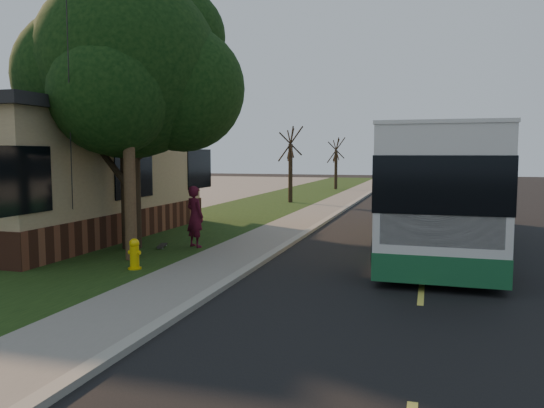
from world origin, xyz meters
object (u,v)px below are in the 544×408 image
Objects in this scene: utility_pole at (127,82)px; traffic_signal at (386,149)px; dumpster at (50,222)px; distant_car at (413,180)px; leafy_tree at (132,71)px; bare_tree_far at (336,164)px; fire_hydrant at (134,254)px; transit_bus at (438,184)px; skateboarder at (195,217)px; bare_tree_near at (290,166)px; skateboard_main at (162,245)px.

traffic_signal is at bearing 83.42° from utility_pole.
distant_car is (9.92, 28.56, 0.10)m from dumpster.
bare_tree_far is at bearing 87.55° from leafy_tree.
fire_hydrant is 31.63m from distant_car.
bare_tree_far is at bearing -162.12° from distant_car.
transit_bus reaches higher than skateboarder.
bare_tree_far is (0.50, 12.00, -0.15)m from bare_tree_near.
bare_tree_far is at bearing 89.14° from skateboard_main.
traffic_signal is (4.67, 31.35, -2.00)m from leafy_tree.
dumpster is (-2.95, -0.05, -4.45)m from leafy_tree.
utility_pole is 0.70× the size of transit_bus.
traffic_signal is 1.14× the size of distant_car.
skateboarder reaches higher than distant_car.
skateboard_main is 0.44× the size of dumpster.
skateboard_main is at bearing 13.88° from leafy_tree.
utility_pole is 1.94m from leafy_tree.
transit_bus is 24.87m from distant_car.
traffic_signal is 3.04× the size of skateboarder.
fire_hydrant is 0.15× the size of distant_car.
bare_tree_near reaches higher than transit_bus.
utility_pole is 11.51× the size of skateboard_main.
leafy_tree is 29.67m from distant_car.
bare_tree_near is 5.46× the size of skateboard_main.
traffic_signal is at bearing 97.91° from transit_bus.
bare_tree_far is at bearing 89.40° from utility_pole.
bare_tree_far reaches higher than fire_hydrant.
utility_pole is at bearing 125.38° from fire_hydrant.
skateboarder is (0.50, -26.82, -1.03)m from bare_tree_far.
bare_tree_near reaches higher than bare_tree_far.
bare_tree_near is 16.52m from traffic_signal.
fire_hydrant is at bearing -93.24° from distant_car.
transit_bus is 8.68m from skateboard_main.
utility_pole reaches higher than distant_car.
traffic_signal reaches higher than skateboard_main.
dumpster is at bearing -103.23° from bare_tree_near.
utility_pole is 29.13m from bare_tree_far.
utility_pole reaches higher than leafy_tree.
skateboarder is (0.10, 3.18, 0.54)m from fire_hydrant.
skateboard_main is 29.00m from distant_car.
bare_tree_near is at bearing 87.50° from leafy_tree.
dumpster reaches higher than skateboard_main.
bare_tree_far is 5.11× the size of skateboard_main.
fire_hydrant is 4.37m from utility_pole.
skateboard_main is at bearing 105.89° from fire_hydrant.
leafy_tree is 9.85m from transit_bus.
bare_tree_far is at bearing 81.45° from dumpster.
fire_hydrant reaches higher than skateboard_main.
traffic_signal is 4.34m from distant_car.
transit_bus is at bearing 18.16° from dumpster.
leafy_tree reaches higher than bare_tree_far.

